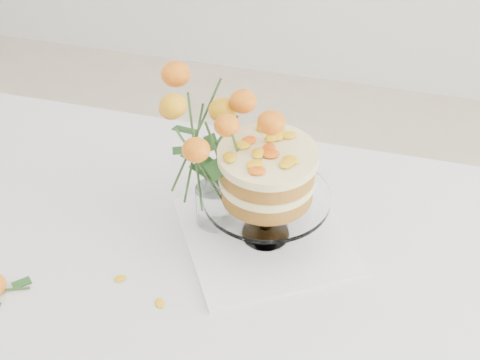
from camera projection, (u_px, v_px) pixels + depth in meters
The scene contains 6 objects.
table at pixel (194, 281), 1.45m from camera, with size 1.43×0.93×0.76m.
napkin at pixel (265, 236), 1.44m from camera, with size 0.33×0.33×0.01m, color white.
cake_stand at pixel (267, 178), 1.33m from camera, with size 0.26×0.26×0.23m.
rose_vase at pixel (213, 136), 1.32m from camera, with size 0.28×0.28×0.41m.
stray_petal_a at pixel (120, 278), 1.35m from camera, with size 0.03×0.02×0.00m, color #EBAF0E.
stray_petal_b at pixel (160, 303), 1.30m from camera, with size 0.03×0.02×0.00m, color #EBAF0E.
Camera 1 is at (0.34, -0.91, 1.78)m, focal length 50.00 mm.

